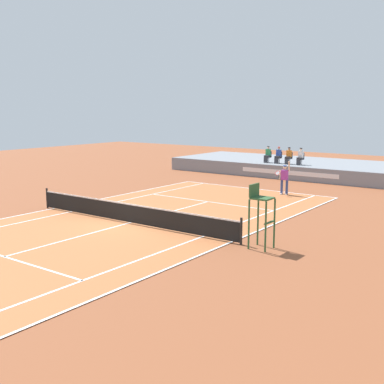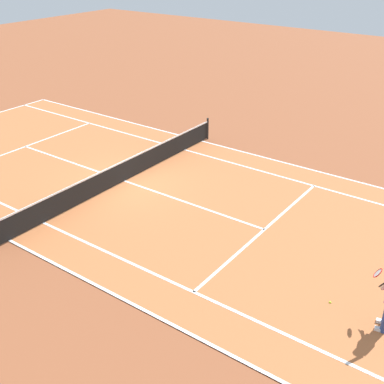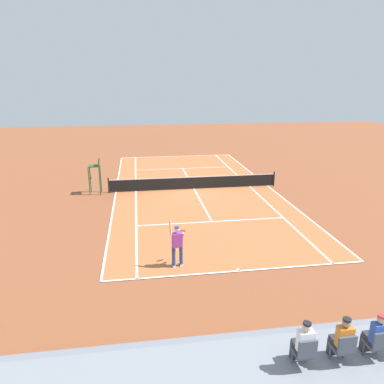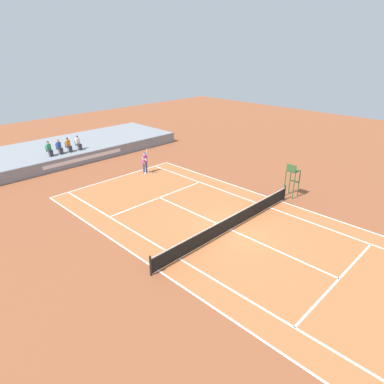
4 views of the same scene
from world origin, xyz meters
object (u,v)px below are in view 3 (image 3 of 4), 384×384
(spectator_seated_2, at_px, (342,340))
(tennis_player, at_px, (177,245))
(spectator_seated_3, at_px, (303,345))
(umpire_chair, at_px, (95,171))
(tennis_ball, at_px, (177,250))
(spectator_seated_1, at_px, (376,337))

(spectator_seated_2, relative_size, tennis_player, 0.61)
(spectator_seated_3, bearing_deg, spectator_seated_2, 180.00)
(spectator_seated_2, xyz_separation_m, umpire_chair, (7.41, -18.21, -0.09))
(tennis_ball, bearing_deg, spectator_seated_1, 114.15)
(spectator_seated_3, height_order, tennis_player, spectator_seated_3)
(spectator_seated_1, distance_m, umpire_chair, 20.00)
(tennis_player, height_order, umpire_chair, umpire_chair)
(spectator_seated_2, distance_m, tennis_player, 7.77)
(spectator_seated_3, relative_size, tennis_ball, 18.60)
(spectator_seated_2, xyz_separation_m, tennis_player, (3.08, -7.11, -0.65))
(spectator_seated_1, relative_size, spectator_seated_3, 1.00)
(spectator_seated_3, distance_m, tennis_ball, 8.93)
(spectator_seated_1, xyz_separation_m, spectator_seated_3, (1.82, 0.00, 0.00))
(spectator_seated_2, distance_m, tennis_ball, 9.19)
(spectator_seated_3, xyz_separation_m, tennis_player, (2.13, -7.11, -0.65))
(spectator_seated_3, xyz_separation_m, tennis_ball, (2.01, -8.55, -1.61))
(spectator_seated_3, bearing_deg, tennis_ball, -76.77)
(spectator_seated_1, height_order, spectator_seated_3, same)
(spectator_seated_2, xyz_separation_m, tennis_ball, (2.97, -8.55, -1.61))
(spectator_seated_2, distance_m, spectator_seated_3, 0.96)
(spectator_seated_1, xyz_separation_m, umpire_chair, (8.28, -18.21, -0.09))
(spectator_seated_2, relative_size, spectator_seated_3, 1.00)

